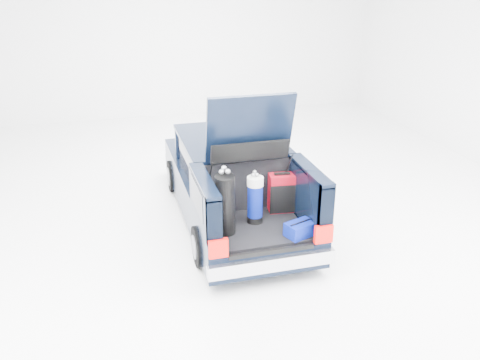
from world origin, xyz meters
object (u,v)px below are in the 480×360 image
object	(u,v)px
blue_golf_bag	(255,199)
blue_duffel	(300,229)
red_suitcase	(281,193)
car	(231,180)
black_golf_bag	(225,204)

from	to	relation	value
blue_golf_bag	blue_duffel	world-z (taller)	blue_golf_bag
red_suitcase	blue_golf_bag	xyz separation A→B (m)	(-0.50, -0.25, 0.07)
blue_duffel	blue_golf_bag	bearing A→B (deg)	111.76
car	blue_golf_bag	world-z (taller)	car
red_suitcase	blue_golf_bag	size ratio (longest dim) A/B	0.78
red_suitcase	black_golf_bag	bearing A→B (deg)	-147.98
blue_duffel	red_suitcase	bearing A→B (deg)	70.50
red_suitcase	black_golf_bag	size ratio (longest dim) A/B	0.63
black_golf_bag	red_suitcase	bearing A→B (deg)	50.45
blue_golf_bag	blue_duffel	size ratio (longest dim) A/B	1.71
car	blue_golf_bag	distance (m)	1.47
car	red_suitcase	distance (m)	1.31
car	black_golf_bag	xyz separation A→B (m)	(-0.50, -1.68, 0.38)
car	black_golf_bag	bearing A→B (deg)	-106.60
red_suitcase	blue_duffel	size ratio (longest dim) A/B	1.34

